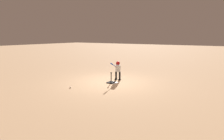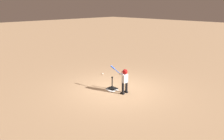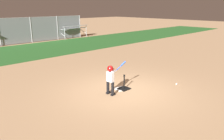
% 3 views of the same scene
% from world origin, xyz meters
% --- Properties ---
extents(ground_plane, '(90.00, 90.00, 0.00)m').
position_xyz_m(ground_plane, '(0.00, 0.00, 0.00)').
color(ground_plane, tan).
extents(home_plate, '(0.50, 0.50, 0.02)m').
position_xyz_m(home_plate, '(0.04, 0.24, 0.01)').
color(home_plate, white).
rests_on(home_plate, ground_plane).
extents(batting_tee, '(0.42, 0.38, 0.59)m').
position_xyz_m(batting_tee, '(0.13, 0.14, 0.08)').
color(batting_tee, black).
rests_on(batting_tee, ground_plane).
extents(batter_child, '(0.95, 0.35, 1.13)m').
position_xyz_m(batter_child, '(-0.60, 0.13, 0.70)').
color(batter_child, black).
rests_on(batter_child, ground_plane).
extents(baseball, '(0.07, 0.07, 0.07)m').
position_xyz_m(baseball, '(2.06, -1.04, 0.04)').
color(baseball, white).
rests_on(baseball, ground_plane).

